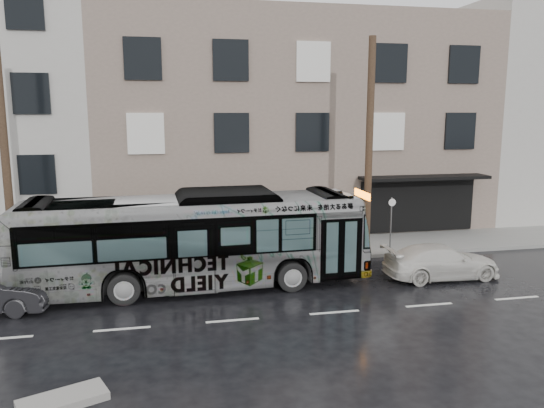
# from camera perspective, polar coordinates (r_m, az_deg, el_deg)

# --- Properties ---
(ground) EXTENTS (120.00, 120.00, 0.00)m
(ground) POSITION_cam_1_polar(r_m,az_deg,el_deg) (18.63, -5.26, -9.48)
(ground) COLOR black
(ground) RESTS_ON ground
(sidewalk) EXTENTS (90.00, 3.60, 0.15)m
(sidewalk) POSITION_cam_1_polar(r_m,az_deg,el_deg) (23.26, -6.60, -5.32)
(sidewalk) COLOR gray
(sidewalk) RESTS_ON ground
(building_taupe) EXTENTS (20.00, 12.00, 11.00)m
(building_taupe) POSITION_cam_1_polar(r_m,az_deg,el_deg) (30.93, 1.28, 8.74)
(building_taupe) COLOR gray
(building_taupe) RESTS_ON ground
(utility_pole_front) EXTENTS (0.30, 0.30, 9.00)m
(utility_pole_front) POSITION_cam_1_polar(r_m,az_deg,el_deg) (22.42, 10.40, 5.89)
(utility_pole_front) COLOR #483524
(utility_pole_front) RESTS_ON sidewalk
(utility_pole_rear) EXTENTS (0.30, 0.30, 9.00)m
(utility_pole_rear) POSITION_cam_1_polar(r_m,az_deg,el_deg) (21.58, -26.79, 4.82)
(utility_pole_rear) COLOR #483524
(utility_pole_rear) RESTS_ON sidewalk
(sign_post) EXTENTS (0.06, 0.06, 2.40)m
(sign_post) POSITION_cam_1_polar(r_m,az_deg,el_deg) (23.32, 12.66, -2.23)
(sign_post) COLOR slate
(sign_post) RESTS_ON sidewalk
(bus) EXTENTS (12.39, 3.28, 3.43)m
(bus) POSITION_cam_1_polar(r_m,az_deg,el_deg) (18.86, -8.43, -3.87)
(bus) COLOR #B2B2B2
(bus) RESTS_ON ground
(white_sedan) EXTENTS (4.35, 1.77, 1.26)m
(white_sedan) POSITION_cam_1_polar(r_m,az_deg,el_deg) (20.93, 17.75, -5.91)
(white_sedan) COLOR silver
(white_sedan) RESTS_ON ground
(slush_pile) EXTENTS (1.97, 1.43, 0.18)m
(slush_pile) POSITION_cam_1_polar(r_m,az_deg,el_deg) (12.92, -21.57, -19.02)
(slush_pile) COLOR #9A9892
(slush_pile) RESTS_ON ground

